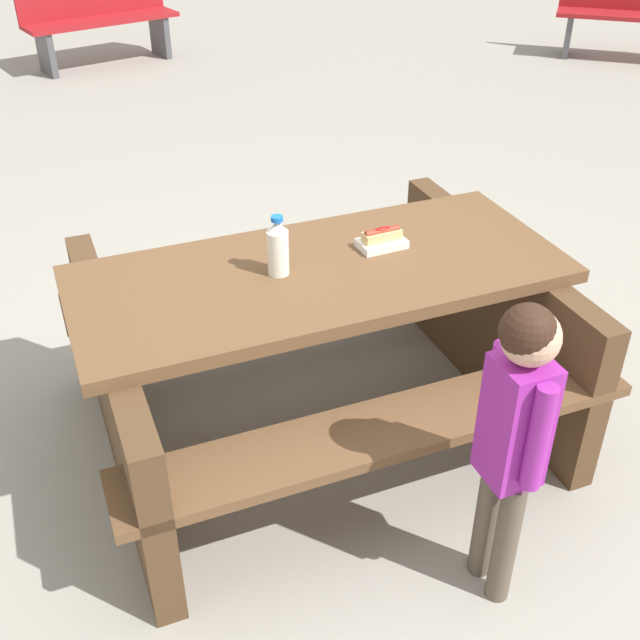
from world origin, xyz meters
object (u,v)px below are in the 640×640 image
Objects in this scene: child_in_coat at (515,422)px; park_bench_mid at (634,13)px; picnic_table at (320,337)px; soda_bottle at (278,248)px; hotdog_tray at (382,240)px; park_bench_near at (99,17)px.

child_in_coat is 0.71× the size of park_bench_mid.
park_bench_mid is (3.56, 6.10, -0.24)m from child_in_coat.
picnic_table is 6.59m from park_bench_mid.
park_bench_mid is (3.99, 5.25, 0.00)m from picnic_table.
soda_bottle is 0.21× the size of child_in_coat.
hotdog_tray is at bearing 26.63° from picnic_table.
park_bench_near is (-1.59, 5.71, -0.33)m from hotdog_tray.
park_bench_near reaches higher than picnic_table.
soda_bottle is (-0.15, -0.01, 0.41)m from picnic_table.
picnic_table is 0.99m from child_in_coat.
park_bench_near is 5.36m from park_bench_mid.
soda_bottle reaches higher than picnic_table.
park_bench_near is (-1.77, 6.69, -0.24)m from child_in_coat.
child_in_coat is at bearing -55.15° from soda_bottle.
park_bench_near is at bearing 173.72° from park_bench_mid.
soda_bottle is at bearing -128.20° from park_bench_mid.
soda_bottle is 0.15× the size of park_bench_mid.
hotdog_tray is 6.34m from park_bench_mid.
child_in_coat reaches higher than picnic_table.
soda_bottle reaches higher than park_bench_mid.
picnic_table is 1.93× the size of child_in_coat.
picnic_table is 5.99m from park_bench_near.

